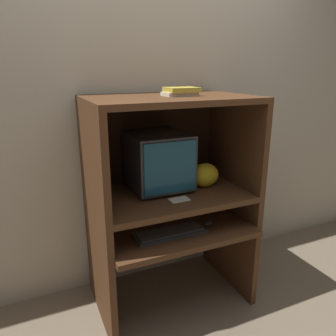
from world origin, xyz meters
The scene contains 11 objects.
ground_plane centered at (0.00, 0.00, 0.00)m, with size 12.00×12.00×0.00m, color #756651.
wall_back centered at (0.00, 0.73, 1.30)m, with size 6.00×0.06×2.60m.
desk_base centered at (0.00, 0.28, 0.38)m, with size 1.03×0.72×0.60m.
desk_monitor_shelf centered at (0.00, 0.33, 0.77)m, with size 1.03×0.67×0.21m.
hutch_upper centered at (0.00, 0.37, 1.23)m, with size 1.03×0.67×0.62m.
crt_monitor centered at (-0.05, 0.42, 1.01)m, with size 0.38×0.41×0.38m.
keyboard centered at (-0.08, 0.15, 0.61)m, with size 0.45×0.16×0.03m.
mouse centered at (0.20, 0.17, 0.62)m, with size 0.07×0.04×0.03m.
snack_bag centered at (0.26, 0.32, 0.89)m, with size 0.20×0.15×0.16m.
book_stack centered at (0.06, 0.32, 1.46)m, with size 0.21×0.16×0.05m.
paper_card centered at (-0.01, 0.18, 0.81)m, with size 0.12×0.08×0.00m.
Camera 1 is at (-0.84, -1.51, 1.59)m, focal length 35.00 mm.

